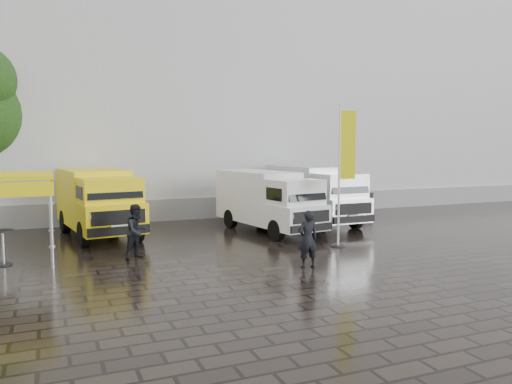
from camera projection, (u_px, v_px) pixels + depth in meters
ground at (313, 247)px, 16.82m from camera, size 120.00×120.00×0.00m
exhibition_hall at (218, 105)px, 31.73m from camera, size 44.00×16.00×12.00m
hall_plinth at (270, 205)px, 24.84m from camera, size 44.00×0.15×1.00m
van_yellow at (98, 204)px, 18.75m from camera, size 2.85×5.69×2.52m
van_white at (268, 202)px, 19.80m from camera, size 2.67×5.74×2.39m
van_silver at (314, 195)px, 21.93m from camera, size 2.13×5.88×2.52m
flagpole at (344, 168)px, 16.85m from camera, size 0.88×0.50×4.79m
cocktail_table at (3, 248)px, 14.28m from camera, size 0.60×0.60×1.01m
wheelie_bin at (366, 201)px, 26.58m from camera, size 0.62×0.62×0.94m
person_front at (308, 239)px, 13.96m from camera, size 0.63×0.45×1.63m
person_tent at (137, 231)px, 15.16m from camera, size 1.01×0.95×1.66m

